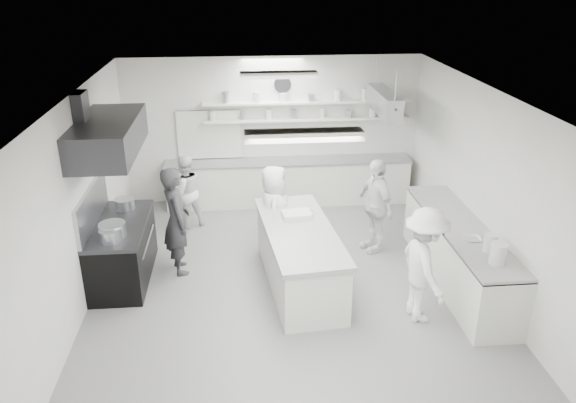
{
  "coord_description": "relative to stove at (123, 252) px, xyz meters",
  "views": [
    {
      "loc": [
        -0.71,
        -7.61,
        4.65
      ],
      "look_at": [
        0.05,
        0.6,
        1.13
      ],
      "focal_mm": 34.8,
      "sensor_mm": 36.0,
      "label": 1
    }
  ],
  "objects": [
    {
      "name": "floor",
      "position": [
        2.6,
        -0.4,
        -0.46
      ],
      "size": [
        6.0,
        7.0,
        0.02
      ],
      "primitive_type": "cube",
      "color": "slate",
      "rests_on": "ground"
    },
    {
      "name": "pass_through_window",
      "position": [
        1.3,
        3.08,
        1.0
      ],
      "size": [
        1.3,
        0.04,
        1.0
      ],
      "primitive_type": "cube",
      "color": "black",
      "rests_on": "wall_back"
    },
    {
      "name": "wall_front",
      "position": [
        2.6,
        -3.9,
        1.05
      ],
      "size": [
        6.0,
        0.04,
        3.0
      ],
      "primitive_type": "cube",
      "color": "silver",
      "rests_on": "floor"
    },
    {
      "name": "light_fixture_front",
      "position": [
        2.6,
        -2.2,
        2.49
      ],
      "size": [
        1.3,
        0.25,
        0.1
      ],
      "primitive_type": "cube",
      "color": "silver",
      "rests_on": "ceiling"
    },
    {
      "name": "exhaust_hood",
      "position": [
        0.0,
        -0.0,
        1.9
      ],
      "size": [
        0.85,
        2.0,
        0.5
      ],
      "primitive_type": "cube",
      "color": "#2D2D31",
      "rests_on": "wall_left"
    },
    {
      "name": "cook_stove",
      "position": [
        0.86,
        0.15,
        0.45
      ],
      "size": [
        0.59,
        0.75,
        1.79
      ],
      "primitive_type": "imported",
      "rotation": [
        0.0,
        0.0,
        1.85
      ],
      "color": "#302F34",
      "rests_on": "floor"
    },
    {
      "name": "shelf_upper",
      "position": [
        3.3,
        2.97,
        1.65
      ],
      "size": [
        4.2,
        0.26,
        0.04
      ],
      "primitive_type": "cube",
      "color": "silver",
      "rests_on": "wall_back"
    },
    {
      "name": "bowl_island_b",
      "position": [
        3.01,
        -0.0,
        0.5
      ],
      "size": [
        0.22,
        0.22,
        0.05
      ],
      "primitive_type": "imported",
      "rotation": [
        0.0,
        0.0,
        -0.32
      ],
      "color": "silver",
      "rests_on": "prep_island"
    },
    {
      "name": "light_fixture_rear",
      "position": [
        2.6,
        1.4,
        2.49
      ],
      "size": [
        1.3,
        0.25,
        0.1
      ],
      "primitive_type": "cube",
      "color": "silver",
      "rests_on": "ceiling"
    },
    {
      "name": "cook_right",
      "position": [
        4.37,
        -1.51,
        0.39
      ],
      "size": [
        0.74,
        1.15,
        1.68
      ],
      "primitive_type": "imported",
      "rotation": [
        0.0,
        0.0,
        1.68
      ],
      "color": "white",
      "rests_on": "floor"
    },
    {
      "name": "right_counter",
      "position": [
        5.25,
        -0.6,
        0.02
      ],
      "size": [
        0.74,
        3.3,
        0.94
      ],
      "primitive_type": "cube",
      "color": "silver",
      "rests_on": "floor"
    },
    {
      "name": "cook_island_right",
      "position": [
        4.19,
        0.6,
        0.38
      ],
      "size": [
        0.68,
        1.05,
        1.67
      ],
      "primitive_type": "imported",
      "rotation": [
        0.0,
        0.0,
        -1.27
      ],
      "color": "white",
      "rests_on": "floor"
    },
    {
      "name": "stove_pot",
      "position": [
        0.0,
        -0.43,
        0.58
      ],
      "size": [
        0.39,
        0.39,
        0.25
      ],
      "primitive_type": "cylinder",
      "color": "#A6A9B2",
      "rests_on": "stove"
    },
    {
      "name": "wall_left",
      "position": [
        -0.4,
        -0.4,
        1.05
      ],
      "size": [
        0.04,
        7.0,
        3.0
      ],
      "primitive_type": "cube",
      "color": "silver",
      "rests_on": "floor"
    },
    {
      "name": "prep_island",
      "position": [
        2.76,
        -0.48,
        0.01
      ],
      "size": [
        1.18,
        2.58,
        0.92
      ],
      "primitive_type": "cube",
      "rotation": [
        0.0,
        0.0,
        0.1
      ],
      "color": "silver",
      "rests_on": "floor"
    },
    {
      "name": "ceiling",
      "position": [
        2.6,
        -0.4,
        2.56
      ],
      "size": [
        6.0,
        7.0,
        0.02
      ],
      "primitive_type": "cube",
      "color": "white",
      "rests_on": "wall_back"
    },
    {
      "name": "cook_back",
      "position": [
        0.85,
        1.84,
        0.26
      ],
      "size": [
        0.86,
        0.8,
        1.42
      ],
      "primitive_type": "imported",
      "rotation": [
        0.0,
        0.0,
        -2.65
      ],
      "color": "white",
      "rests_on": "floor"
    },
    {
      "name": "stove",
      "position": [
        0.0,
        0.0,
        0.0
      ],
      "size": [
        0.8,
        1.8,
        0.9
      ],
      "primitive_type": "cube",
      "color": "black",
      "rests_on": "floor"
    },
    {
      "name": "wall_clock",
      "position": [
        2.8,
        3.06,
        2.0
      ],
      "size": [
        0.32,
        0.05,
        0.32
      ],
      "primitive_type": "cylinder",
      "rotation": [
        1.57,
        0.0,
        0.0
      ],
      "color": "white",
      "rests_on": "wall_back"
    },
    {
      "name": "wall_back",
      "position": [
        2.6,
        3.1,
        1.05
      ],
      "size": [
        6.0,
        0.04,
        3.0
      ],
      "primitive_type": "cube",
      "color": "silver",
      "rests_on": "floor"
    },
    {
      "name": "cook_island_left",
      "position": [
        2.45,
        0.59,
        0.35
      ],
      "size": [
        0.6,
        0.84,
        1.6
      ],
      "primitive_type": "imported",
      "rotation": [
        0.0,
        0.0,
        1.45
      ],
      "color": "white",
      "rests_on": "floor"
    },
    {
      "name": "pot_rack",
      "position": [
        4.6,
        2.0,
        1.85
      ],
      "size": [
        0.3,
        1.6,
        0.4
      ],
      "primitive_type": "cube",
      "color": "#A6A9B2",
      "rests_on": "ceiling"
    },
    {
      "name": "back_counter",
      "position": [
        2.9,
        2.8,
        0.01
      ],
      "size": [
        5.0,
        0.6,
        0.92
      ],
      "primitive_type": "cube",
      "color": "silver",
      "rests_on": "floor"
    },
    {
      "name": "bowl_right",
      "position": [
        5.22,
        -1.06,
        0.52
      ],
      "size": [
        0.27,
        0.27,
        0.06
      ],
      "primitive_type": "imported",
      "rotation": [
        0.0,
        0.0,
        -0.09
      ],
      "color": "silver",
      "rests_on": "right_counter"
    },
    {
      "name": "wall_right",
      "position": [
        5.6,
        -0.4,
        1.05
      ],
      "size": [
        0.04,
        7.0,
        3.0
      ],
      "primitive_type": "cube",
      "color": "silver",
      "rests_on": "floor"
    },
    {
      "name": "shelf_lower",
      "position": [
        3.3,
        2.97,
        1.3
      ],
      "size": [
        4.2,
        0.26,
        0.04
      ],
      "primitive_type": "cube",
      "color": "silver",
      "rests_on": "wall_back"
    },
    {
      "name": "bowl_island_a",
      "position": [
        2.93,
        0.08,
        0.5
      ],
      "size": [
        0.25,
        0.25,
        0.06
      ],
      "primitive_type": "imported",
      "rotation": [
        0.0,
        0.0,
        -0.01
      ],
      "color": "#A6A9B2",
      "rests_on": "prep_island"
    }
  ]
}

